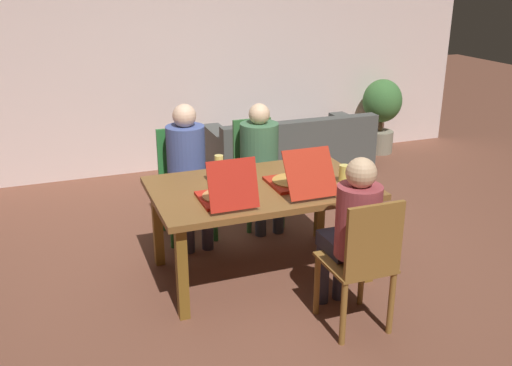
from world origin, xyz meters
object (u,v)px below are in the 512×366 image
Objects in this scene: person_0 at (352,227)px; chair_2 at (185,178)px; potted_plant at (382,109)px; couch at (290,152)px; plate_0 at (240,174)px; drinking_glass_1 at (211,172)px; dining_table at (261,195)px; person_1 at (261,155)px; drinking_glass_2 at (344,174)px; person_2 at (188,163)px; pizza_box_1 at (225,195)px; chair_0 at (363,261)px; drinking_glass_0 at (219,163)px; pizza_box_0 at (296,180)px; chair_1 at (256,169)px; plate_1 at (300,165)px.

person_0 is 1.91m from chair_2.
couch is at bearing -166.51° from potted_plant.
plate_0 is 1.64× the size of drinking_glass_1.
drinking_glass_1 is (-0.25, -0.03, 0.06)m from plate_0.
person_0 reaches higher than drinking_glass_1.
dining_table is at bearing -36.86° from drinking_glass_1.
person_1 is 1.20× the size of potted_plant.
chair_2 is 1.52m from drinking_glass_2.
potted_plant is at bearing 39.15° from plate_0.
person_2 is 2.73× the size of pizza_box_1.
drinking_glass_0 is (-0.53, 1.41, 0.29)m from chair_0.
potted_plant reaches higher than drinking_glass_2.
chair_2 is 3.38m from potted_plant.
person_0 is at bearing -66.99° from drinking_glass_0.
person_0 is 3.10m from couch.
couch is at bearing 73.82° from person_0.
person_2 is 3.45m from potted_plant.
drinking_glass_0 is at bearing 110.63° from chair_0.
person_1 is at bearing 4.43° from person_2.
dining_table is at bearing -65.45° from person_2.
pizza_box_0 is at bearing -51.38° from drinking_glass_0.
chair_0 is at bearing -84.04° from pizza_box_0.
pizza_box_1 is 0.47m from drinking_glass_1.
chair_0 is 0.24m from person_0.
drinking_glass_0 is 0.14× the size of potted_plant.
person_2 is 1.03m from pizza_box_1.
dining_table is at bearing 108.81° from chair_0.
chair_0 is at bearing -71.19° from dining_table.
plate_1 is at bearing -79.09° from chair_1.
person_1 is (-0.00, 1.83, 0.17)m from chair_0.
person_2 is 0.61m from plate_0.
plate_1 is at bearing -38.08° from chair_2.
drinking_glass_0 is 0.23m from drinking_glass_1.
person_0 reaches higher than plate_0.
drinking_glass_0 is at bearing -72.10° from chair_2.
person_2 reaches higher than dining_table.
plate_1 is at bearing -76.52° from person_1.
pizza_box_0 is 4.31× the size of drinking_glass_0.
person_1 reaches higher than drinking_glass_2.
drinking_glass_1 is (-0.65, 1.22, 0.29)m from chair_0.
plate_0 is at bearing -66.48° from chair_2.
potted_plant is (2.31, 3.30, -0.11)m from person_0.
person_1 is 0.91m from drinking_glass_1.
dining_table is at bearing -111.21° from person_1.
plate_1 is at bearing -111.56° from couch.
drinking_glass_2 is 3.34m from potted_plant.
plate_0 is at bearing -119.28° from chair_1.
pizza_box_0 is at bearing -56.52° from person_2.
plate_0 is (-0.40, 1.25, 0.23)m from chair_0.
plate_1 is (0.13, 1.12, 0.06)m from person_0.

